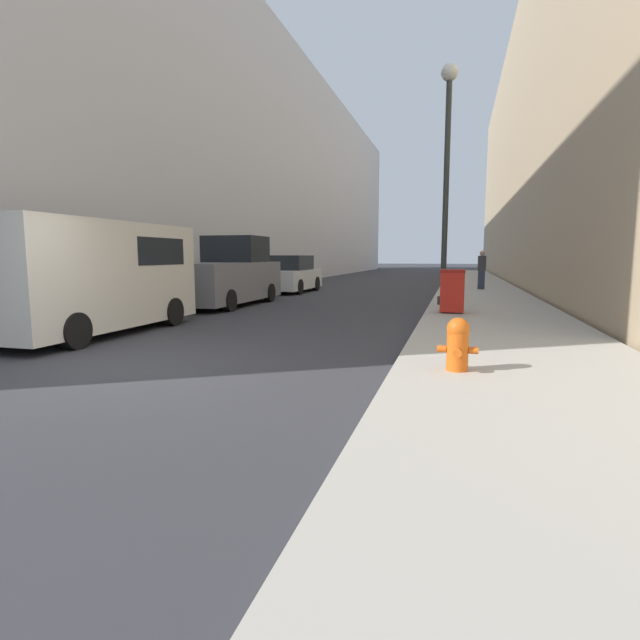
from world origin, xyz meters
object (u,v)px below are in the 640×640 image
Objects in this scene: parked_sedan_near at (289,275)px; white_van at (91,273)px; lamppost at (447,159)px; pickup_truck at (227,276)px; fire_hydrant at (458,343)px; pedestrian_on_sidewalk at (482,270)px; trash_bin at (452,290)px.

white_van is at bearing -90.15° from parked_sedan_near.
lamppost is 10.18m from white_van.
pickup_truck is (-6.82, -0.66, -3.46)m from lamppost.
fire_hydrant is 0.40× the size of pedestrian_on_sidewalk.
lamppost reaches higher than white_van.
fire_hydrant is 16.17m from parked_sedan_near.
trash_bin is 9.89m from pedestrian_on_sidewalk.
white_van is 16.73m from pedestrian_on_sidewalk.
trash_bin is 4.28m from lamppost.
parked_sedan_near is (-7.08, 7.61, 0.04)m from trash_bin.
parked_sedan_near is (0.03, 6.15, -0.20)m from pickup_truck.
white_van is (-7.26, 2.11, 0.76)m from fire_hydrant.
pickup_truck reaches higher than fire_hydrant.
lamppost reaches higher than pickup_truck.
pedestrian_on_sidewalk reaches higher than parked_sedan_near.
fire_hydrant is 9.80m from lamppost.
trash_bin is (-0.15, 6.84, 0.22)m from fire_hydrant.
fire_hydrant is at bearing -48.86° from pickup_truck.
fire_hydrant is 0.16× the size of parked_sedan_near.
white_van reaches higher than trash_bin.
parked_sedan_near is 8.51m from pedestrian_on_sidewalk.
fire_hydrant is 0.10× the size of lamppost.
parked_sedan_near is at bearing 89.85° from white_van.
fire_hydrant is 0.61× the size of trash_bin.
lamppost reaches higher than trash_bin.
pedestrian_on_sidewalk is (8.22, 2.20, 0.24)m from parked_sedan_near.
parked_sedan_near is at bearing 132.91° from trash_bin.
fire_hydrant is 0.14× the size of white_van.
lamppost is at bearing 92.83° from fire_hydrant.
lamppost is 9.46m from parked_sedan_near.
parked_sedan_near is (0.03, 12.35, -0.50)m from white_van.
pickup_truck reaches higher than pedestrian_on_sidewalk.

